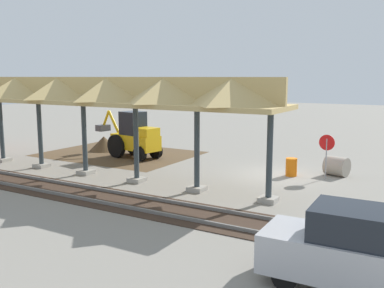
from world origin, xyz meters
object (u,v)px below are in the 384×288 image
(backhoe, at_px, (134,137))
(traffic_barrel, at_px, (291,167))
(stop_sign, at_px, (327,147))
(distant_parked_car, at_px, (357,250))
(concrete_pipe, at_px, (337,166))

(backhoe, height_order, traffic_barrel, backhoe)
(traffic_barrel, bearing_deg, stop_sign, -173.81)
(traffic_barrel, bearing_deg, distant_parked_car, 114.30)
(backhoe, bearing_deg, distant_parked_car, 143.99)
(stop_sign, bearing_deg, concrete_pipe, -106.56)
(concrete_pipe, xyz_separation_m, traffic_barrel, (1.94, 1.21, -0.03))
(backhoe, bearing_deg, traffic_barrel, 179.76)
(concrete_pipe, distance_m, distant_parked_car, 12.17)
(distant_parked_car, bearing_deg, stop_sign, -73.67)
(backhoe, distance_m, concrete_pipe, 11.89)
(distant_parked_car, height_order, traffic_barrel, distant_parked_car)
(backhoe, relative_size, traffic_barrel, 5.76)
(stop_sign, height_order, concrete_pipe, stop_sign)
(concrete_pipe, bearing_deg, distant_parked_car, 103.57)
(traffic_barrel, bearing_deg, concrete_pipe, -148.00)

